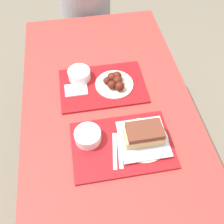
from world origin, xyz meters
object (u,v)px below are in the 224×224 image
object	(u,v)px
tray_near	(122,145)
brisket_sandwich_plate	(144,136)
bowl_coleslaw_near	(88,136)
bowl_coleslaw_far	(79,74)
wings_plate_far	(115,82)
tray_far	(102,86)
person_seated_across	(85,0)

from	to	relation	value
tray_near	brisket_sandwich_plate	world-z (taller)	brisket_sandwich_plate
tray_near	brisket_sandwich_plate	xyz separation A→B (m)	(0.09, 0.00, 0.04)
bowl_coleslaw_near	bowl_coleslaw_far	bearing A→B (deg)	90.43
wings_plate_far	tray_far	bearing A→B (deg)	171.70
tray_far	bowl_coleslaw_near	xyz separation A→B (m)	(-0.11, -0.30, 0.03)
tray_near	tray_far	bearing A→B (deg)	95.37
bowl_coleslaw_near	brisket_sandwich_plate	size ratio (longest dim) A/B	0.52
bowl_coleslaw_near	bowl_coleslaw_far	size ratio (longest dim) A/B	1.00
bowl_coleslaw_near	wings_plate_far	world-z (taller)	wings_plate_far
brisket_sandwich_plate	wings_plate_far	size ratio (longest dim) A/B	1.14
tray_near	bowl_coleslaw_near	xyz separation A→B (m)	(-0.14, 0.05, 0.03)
brisket_sandwich_plate	bowl_coleslaw_near	bearing A→B (deg)	169.10
bowl_coleslaw_near	tray_near	bearing A→B (deg)	-19.51
bowl_coleslaw_near	person_seated_across	xyz separation A→B (m)	(0.10, 1.15, -0.05)
bowl_coleslaw_far	person_seated_across	bearing A→B (deg)	82.33
tray_near	person_seated_across	size ratio (longest dim) A/B	0.61
tray_far	wings_plate_far	world-z (taller)	wings_plate_far
tray_near	wings_plate_far	world-z (taller)	wings_plate_far
tray_near	bowl_coleslaw_far	bearing A→B (deg)	108.67
tray_far	person_seated_across	xyz separation A→B (m)	(-0.00, 0.85, -0.01)
brisket_sandwich_plate	tray_near	bearing A→B (deg)	-177.24
brisket_sandwich_plate	wings_plate_far	distance (m)	0.34
tray_far	bowl_coleslaw_far	bearing A→B (deg)	147.63
tray_near	bowl_coleslaw_near	size ratio (longest dim) A/B	3.77
brisket_sandwich_plate	person_seated_across	world-z (taller)	person_seated_across
wings_plate_far	person_seated_across	bearing A→B (deg)	94.42
wings_plate_far	person_seated_across	distance (m)	0.86
tray_far	bowl_coleslaw_far	world-z (taller)	bowl_coleslaw_far
wings_plate_far	person_seated_across	size ratio (longest dim) A/B	0.27
bowl_coleslaw_near	brisket_sandwich_plate	xyz separation A→B (m)	(0.23, -0.04, 0.01)
bowl_coleslaw_far	wings_plate_far	bearing A→B (deg)	-24.57
tray_far	person_seated_across	world-z (taller)	person_seated_across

